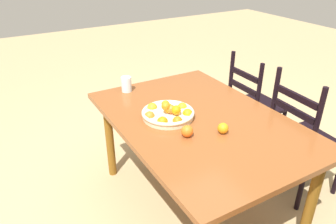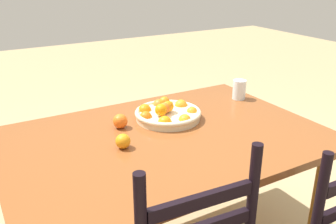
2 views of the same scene
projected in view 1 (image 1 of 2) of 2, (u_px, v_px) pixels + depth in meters
ground_plane at (195, 202)px, 2.45m from camera, size 12.00×12.00×0.00m
dining_table at (199, 129)px, 2.15m from camera, size 1.50×1.03×0.73m
chair_near_window at (302, 140)px, 2.40m from camera, size 0.48×0.48×0.98m
chair_by_cabinet at (253, 107)px, 2.92m from camera, size 0.42×0.42×0.93m
fruit_bowl at (168, 113)px, 2.10m from camera, size 0.35×0.35×0.12m
orange_loose_0 at (187, 131)px, 1.90m from camera, size 0.07×0.07×0.07m
orange_loose_1 at (223, 128)px, 1.93m from camera, size 0.07×0.07×0.07m
drinking_glass at (126, 84)px, 2.47m from camera, size 0.08×0.08×0.12m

